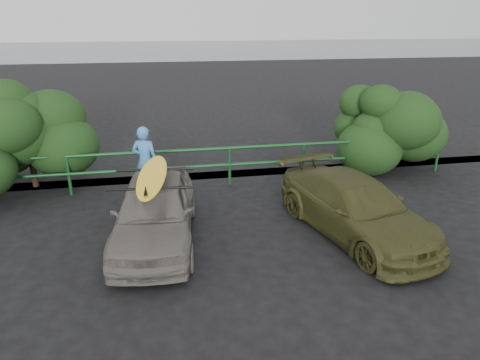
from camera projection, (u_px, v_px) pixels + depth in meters
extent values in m
plane|color=black|center=(216.00, 305.00, 6.57)|extent=(80.00, 80.00, 0.00)
plane|color=slate|center=(163.00, 49.00, 61.78)|extent=(200.00, 200.00, 0.00)
imported|color=#69645E|center=(155.00, 210.00, 8.28)|extent=(1.83, 3.86, 1.27)
imported|color=#3D3E1B|center=(355.00, 207.00, 8.57)|extent=(2.55, 4.26, 1.15)
imported|color=#468DD3|center=(145.00, 161.00, 10.39)|extent=(0.74, 0.60, 1.74)
ellipsoid|color=yellow|center=(152.00, 175.00, 8.03)|extent=(0.74, 2.53, 0.07)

